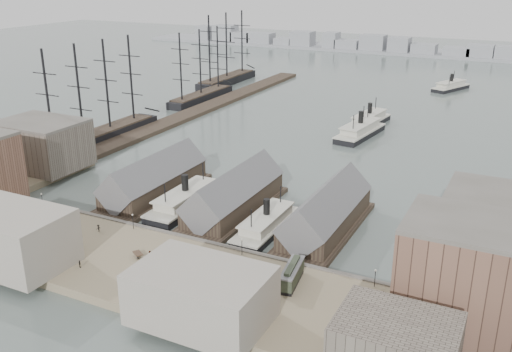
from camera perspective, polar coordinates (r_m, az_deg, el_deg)
The scene contains 39 objects.
ground at distance 140.95m, azimuth -5.49°, elevation -6.08°, with size 900.00×900.00×0.00m, color #505C58.
quay at distance 126.03m, azimuth -10.35°, elevation -9.21°, with size 180.00×30.00×2.00m, color #7D6F54.
seawall at distance 136.54m, azimuth -6.66°, elevation -6.50°, with size 180.00×1.20×2.30m, color #59544C.
west_wharf at distance 254.87m, azimuth -6.69°, elevation 6.15°, with size 10.00×220.00×1.60m, color #2D231C.
ferry_shed_west at distance 165.56m, azimuth -10.13°, elevation -0.46°, with size 14.00×42.00×12.60m.
ferry_shed_center at distance 152.28m, azimuth -2.21°, elevation -2.01°, with size 14.00×42.00×12.60m.
ferry_shed_east at distance 142.54m, azimuth 7.02°, elevation -3.77°, with size 14.00×42.00×12.60m.
warehouse_west_back at distance 193.47m, azimuth -20.60°, elevation 2.94°, with size 26.00×20.00×14.00m, color #60564C.
warehouse_east_front at distance 107.28m, azimuth 22.38°, elevation -9.69°, with size 30.00×18.00×19.00m, color brown.
warehouse_east_back at distance 132.45m, azimuth 24.22°, elevation -5.15°, with size 28.00×20.00×15.00m, color #60564C.
street_bldg_center at distance 104.52m, azimuth -5.51°, elevation -11.79°, with size 24.00×16.00×10.00m, color gray.
street_bldg_west at distance 134.66m, azimuth -24.01°, elevation -5.40°, with size 30.00×16.00×12.00m, color gray.
street_bldg_east at distance 92.60m, azimuth 13.72°, elevation -16.70°, with size 18.00×14.00×11.00m, color #60564C.
lamp_post_far_w at distance 161.31m, azimuth -20.63°, elevation -2.03°, with size 0.44×0.44×3.92m.
lamp_post_near_w at distance 141.88m, azimuth -12.22°, elevation -4.18°, with size 0.44×0.44×3.92m.
lamp_post_near_e at distance 126.65m, azimuth -1.42°, elevation -6.80°, with size 0.44×0.44×3.92m.
lamp_post_far_e at distance 117.25m, azimuth 11.84°, elevation -9.64°, with size 0.44×0.44×3.92m.
far_shore at distance 449.99m, azimuth 17.73°, elevation 11.87°, with size 500.00×40.00×15.72m.
ferry_docked_west at distance 156.50m, azimuth -7.03°, elevation -2.40°, with size 8.65×28.82×10.29m.
ferry_docked_east at distance 142.07m, azimuth 1.06°, elevation -4.79°, with size 7.78×25.93×9.26m.
ferry_open_near at distance 224.93m, azimuth 10.36°, elevation 4.50°, with size 12.65×30.90×10.72m.
ferry_open_mid at distance 242.37m, azimuth 11.24°, elevation 5.54°, with size 11.78×28.82×10.00m.
ferry_open_far at distance 324.87m, azimuth 18.90°, elevation 8.51°, with size 17.09×26.83×9.23m.
sailing_ship_near at distance 222.53m, azimuth -15.55°, elevation 3.98°, with size 9.09×62.63×37.38m.
sailing_ship_mid at distance 284.70m, azimuth -5.50°, elevation 8.03°, with size 8.35×48.25×34.33m.
sailing_ship_far at distance 325.96m, azimuth -2.92°, elevation 9.71°, with size 9.42×52.34×38.73m.
tram at distance 116.49m, azimuth 3.62°, elevation -9.84°, with size 4.30×11.01×3.82m.
horse_cart_left at distance 154.14m, azimuth -23.17°, elevation -4.17°, with size 4.69×1.56×1.67m.
horse_cart_center at distance 128.83m, azimuth -10.92°, elevation -7.64°, with size 4.78×3.54×1.63m.
horse_cart_right at distance 111.97m, azimuth -0.51°, elevation -11.86°, with size 4.73×3.23×1.47m.
pedestrian_1 at distance 149.79m, azimuth -21.39°, elevation -4.64°, with size 0.78×0.61×1.61m, color black.
pedestrian_2 at distance 143.21m, azimuth -15.48°, elevation -5.04°, with size 1.14×0.66×1.77m, color black.
pedestrian_3 at distance 128.03m, azimuth -17.22°, elevation -8.40°, with size 1.01×0.42×1.72m, color black.
pedestrian_4 at distance 130.87m, azimuth -8.44°, elevation -7.03°, with size 0.78×0.51×1.59m, color black.
pedestrian_5 at distance 117.61m, azimuth -5.02°, elevation -10.21°, with size 0.60×0.44×1.65m, color black.
pedestrian_6 at distance 122.68m, azimuth -0.18°, elevation -8.75°, with size 0.78×0.61×1.61m, color black.
pedestrian_7 at distance 109.37m, azimuth 1.44°, elevation -12.71°, with size 1.03×0.59×1.59m, color black.
pedestrian_8 at distance 114.58m, azimuth 12.60°, elevation -11.54°, with size 1.02×0.42×1.73m, color black.
pedestrian_9 at distance 103.23m, azimuth 12.67°, elevation -15.45°, with size 0.86×0.56×1.77m, color black.
Camera 1 is at (68.19, -106.48, 62.28)m, focal length 40.00 mm.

